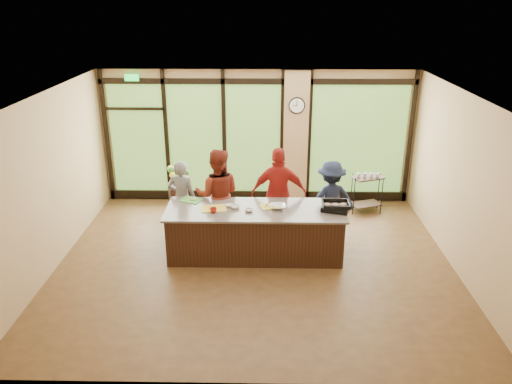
{
  "coord_description": "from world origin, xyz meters",
  "views": [
    {
      "loc": [
        0.17,
        -7.87,
        4.49
      ],
      "look_at": [
        0.01,
        0.4,
        1.21
      ],
      "focal_mm": 35.0,
      "sensor_mm": 36.0,
      "label": 1
    }
  ],
  "objects_px": {
    "island_base": "(255,233)",
    "flower_stand": "(179,201)",
    "cook_left": "(182,198)",
    "bar_cart": "(367,189)",
    "cook_right": "(330,199)",
    "roasting_pan": "(336,208)"
  },
  "relations": [
    {
      "from": "roasting_pan",
      "to": "bar_cart",
      "type": "xyz_separation_m",
      "value": [
        0.97,
        2.07,
        -0.43
      ]
    },
    {
      "from": "island_base",
      "to": "bar_cart",
      "type": "height_order",
      "value": "bar_cart"
    },
    {
      "from": "cook_right",
      "to": "bar_cart",
      "type": "relative_size",
      "value": 1.73
    },
    {
      "from": "flower_stand",
      "to": "bar_cart",
      "type": "relative_size",
      "value": 0.85
    },
    {
      "from": "cook_left",
      "to": "cook_right",
      "type": "bearing_deg",
      "value": -170.98
    },
    {
      "from": "island_base",
      "to": "flower_stand",
      "type": "height_order",
      "value": "island_base"
    },
    {
      "from": "island_base",
      "to": "cook_right",
      "type": "xyz_separation_m",
      "value": [
        1.45,
        0.84,
        0.33
      ]
    },
    {
      "from": "island_base",
      "to": "flower_stand",
      "type": "distance_m",
      "value": 2.33
    },
    {
      "from": "roasting_pan",
      "to": "flower_stand",
      "type": "height_order",
      "value": "roasting_pan"
    },
    {
      "from": "cook_left",
      "to": "flower_stand",
      "type": "relative_size",
      "value": 2.04
    },
    {
      "from": "roasting_pan",
      "to": "bar_cart",
      "type": "distance_m",
      "value": 2.32
    },
    {
      "from": "roasting_pan",
      "to": "flower_stand",
      "type": "xyz_separation_m",
      "value": [
        -3.09,
        1.67,
        -0.58
      ]
    },
    {
      "from": "island_base",
      "to": "cook_left",
      "type": "height_order",
      "value": "cook_left"
    },
    {
      "from": "cook_right",
      "to": "roasting_pan",
      "type": "xyz_separation_m",
      "value": [
        -0.02,
        -0.87,
        0.19
      ]
    },
    {
      "from": "cook_right",
      "to": "flower_stand",
      "type": "distance_m",
      "value": 3.24
    },
    {
      "from": "cook_left",
      "to": "bar_cart",
      "type": "relative_size",
      "value": 1.73
    },
    {
      "from": "flower_stand",
      "to": "cook_left",
      "type": "bearing_deg",
      "value": -94.37
    },
    {
      "from": "cook_right",
      "to": "bar_cart",
      "type": "height_order",
      "value": "cook_right"
    },
    {
      "from": "island_base",
      "to": "cook_right",
      "type": "height_order",
      "value": "cook_right"
    },
    {
      "from": "island_base",
      "to": "cook_left",
      "type": "xyz_separation_m",
      "value": [
        -1.45,
        0.82,
        0.33
      ]
    },
    {
      "from": "island_base",
      "to": "bar_cart",
      "type": "distance_m",
      "value": 3.15
    },
    {
      "from": "island_base",
      "to": "roasting_pan",
      "type": "bearing_deg",
      "value": -1.27
    }
  ]
}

